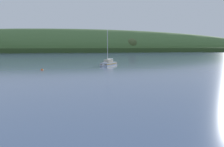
% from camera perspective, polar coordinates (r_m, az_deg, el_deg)
% --- Properties ---
extents(far_shoreline_hill, '(486.14, 117.98, 37.40)m').
position_cam_1_polar(far_shoreline_hill, '(198.00, -11.46, 5.54)').
color(far_shoreline_hill, '#314A21').
rests_on(far_shoreline_hill, ground).
extents(sailboat_near_mooring, '(5.03, 6.68, 9.49)m').
position_cam_1_polar(sailboat_near_mooring, '(56.69, -1.09, 2.30)').
color(sailboat_near_mooring, '#ADB2BC').
rests_on(sailboat_near_mooring, ground).
extents(mooring_buoy_foreground, '(0.54, 0.54, 0.62)m').
position_cam_1_polar(mooring_buoy_foreground, '(47.80, -17.06, 0.80)').
color(mooring_buoy_foreground, '#EA5B19').
rests_on(mooring_buoy_foreground, ground).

